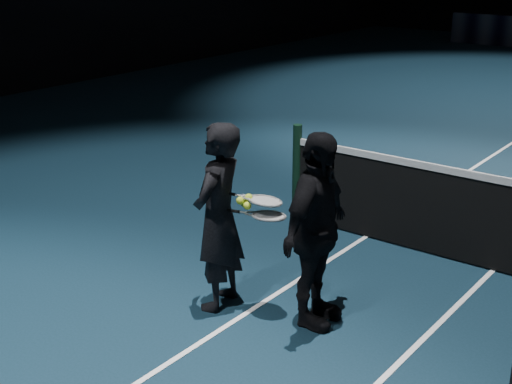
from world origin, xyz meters
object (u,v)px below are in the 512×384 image
player_b (316,231)px  tennis_balls (247,203)px  racket_lower (269,216)px  player_a (218,217)px  racket_upper (265,201)px

player_b → tennis_balls: 0.62m
player_b → racket_lower: (-0.38, -0.11, 0.07)m
player_a → racket_lower: bearing=93.9°
player_b → racket_upper: 0.49m
racket_upper → player_b: bearing=-9.1°
player_a → racket_upper: bearing=99.7°
player_a → tennis_balls: (0.24, 0.08, 0.16)m
tennis_balls → racket_upper: bearing=29.9°
player_a → racket_lower: size_ratio=2.40×
player_a → player_b: size_ratio=1.00×
player_b → tennis_balls: player_b is taller
player_b → racket_lower: 0.41m
racket_lower → player_b: bearing=-0.0°
racket_lower → tennis_balls: (-0.19, -0.05, 0.09)m
player_b → racket_upper: player_b is taller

